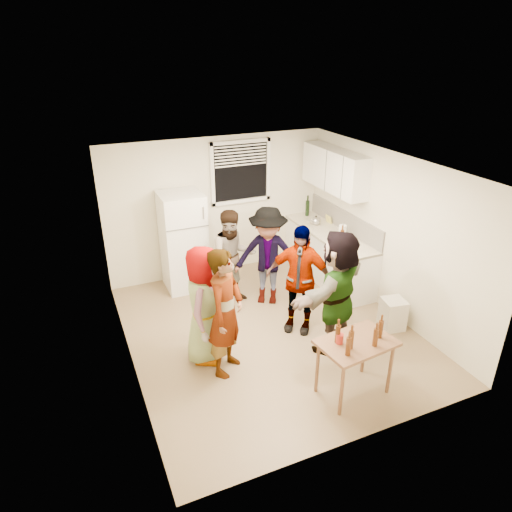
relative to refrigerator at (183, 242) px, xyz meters
name	(u,v)px	position (x,y,z in m)	size (l,w,h in m)	color
room	(269,331)	(0.75, -1.88, -0.85)	(4.00, 4.50, 2.50)	silver
window	(241,172)	(1.20, 0.33, 1.00)	(1.12, 0.10, 1.06)	white
refrigerator	(183,242)	(0.00, 0.00, 0.00)	(0.70, 0.70, 1.70)	white
counter_lower	(328,256)	(2.45, -0.73, -0.42)	(0.60, 2.20, 0.86)	white
countertop	(330,233)	(2.45, -0.73, 0.03)	(0.64, 2.22, 0.04)	beige
backsplash	(344,220)	(2.74, -0.73, 0.23)	(0.03, 2.20, 0.36)	#A9A29A
upper_cabinets	(334,170)	(2.58, -0.53, 1.10)	(0.34, 1.60, 0.70)	white
kettle	(316,225)	(2.40, -0.32, 0.05)	(0.23, 0.19, 0.19)	silver
paper_towel	(342,241)	(2.43, -1.14, 0.05)	(0.13, 0.13, 0.27)	white
wine_bottle	(307,215)	(2.50, 0.18, 0.05)	(0.07, 0.07, 0.29)	black
beer_bottle_counter	(341,244)	(2.35, -1.25, 0.05)	(0.06, 0.06, 0.24)	#47230C
blue_cup	(343,252)	(2.19, -1.55, 0.05)	(0.09, 0.09, 0.11)	blue
picture_frame	(329,219)	(2.67, -0.32, 0.12)	(0.02, 0.16, 0.14)	#EADD5F
trash_bin	(393,313)	(2.49, -2.52, -0.60)	(0.32, 0.32, 0.48)	beige
serving_table	(351,391)	(1.13, -3.47, -0.85)	(0.89, 0.59, 0.75)	brown
beer_bottle_table	(350,348)	(0.99, -3.54, -0.10)	(0.06, 0.06, 0.23)	#47230C
red_cup	(339,343)	(0.93, -3.41, -0.10)	(0.09, 0.09, 0.12)	#A6271D
guest_grey	(207,356)	(-0.29, -2.08, -0.85)	(0.80, 1.64, 0.52)	gray
guest_stripe	(228,368)	(-0.12, -2.44, -0.85)	(0.63, 1.73, 0.41)	#141933
guest_back_left	(234,300)	(0.59, -0.81, -0.85)	(0.77, 1.58, 0.60)	brown
guest_back_right	(267,301)	(1.09, -1.06, -0.85)	(1.06, 1.65, 0.61)	#3D3D42
guest_black	(297,327)	(1.17, -1.96, -0.85)	(0.97, 1.66, 0.41)	black
guest_orange	(332,344)	(1.44, -2.54, -0.85)	(1.62, 1.75, 0.52)	#F2724D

